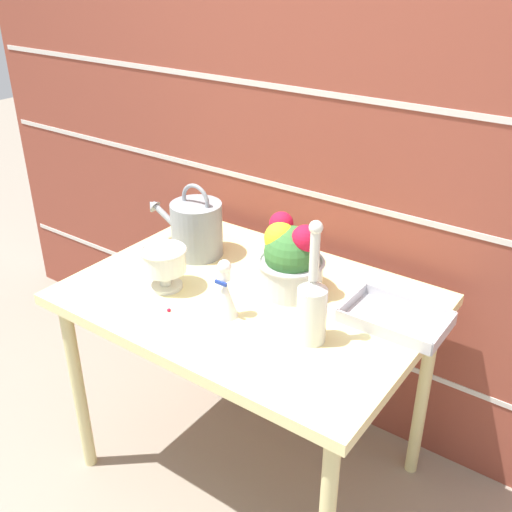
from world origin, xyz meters
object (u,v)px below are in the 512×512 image
watering_can (196,228)px  figurine_vase (225,294)px  crystal_pedestal_bowl (164,262)px  glass_decanter (312,304)px  flower_planter (290,259)px  wire_tray (395,319)px

watering_can → figurine_vase: 0.42m
crystal_pedestal_bowl → glass_decanter: glass_decanter is taller
flower_planter → crystal_pedestal_bowl: bearing=-146.8°
flower_planter → figurine_vase: bearing=-107.5°
figurine_vase → crystal_pedestal_bowl: bearing=176.0°
watering_can → crystal_pedestal_bowl: (0.07, -0.24, -0.01)m
watering_can → wire_tray: (0.76, 0.00, -0.09)m
crystal_pedestal_bowl → glass_decanter: size_ratio=0.41×
watering_can → flower_planter: (0.40, -0.02, 0.01)m
flower_planter → glass_decanter: size_ratio=0.68×
watering_can → glass_decanter: 0.64m
crystal_pedestal_bowl → figurine_vase: bearing=-4.0°
crystal_pedestal_bowl → figurine_vase: (0.26, -0.02, -0.02)m
flower_planter → figurine_vase: size_ratio=1.33×
watering_can → crystal_pedestal_bowl: watering_can is taller
glass_decanter → crystal_pedestal_bowl: bearing=-177.5°
crystal_pedestal_bowl → wire_tray: crystal_pedestal_bowl is taller
crystal_pedestal_bowl → glass_decanter: 0.53m
figurine_vase → wire_tray: figurine_vase is taller
watering_can → figurine_vase: bearing=-37.9°
watering_can → glass_decanter: bearing=-19.9°
crystal_pedestal_bowl → wire_tray: bearing=19.3°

